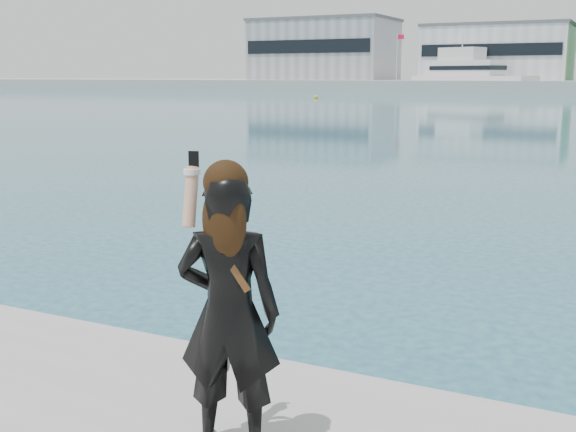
{
  "coord_description": "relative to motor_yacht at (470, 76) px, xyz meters",
  "views": [
    {
      "loc": [
        2.68,
        -3.33,
        2.79
      ],
      "look_at": [
        0.78,
        0.48,
        1.96
      ],
      "focal_mm": 45.0,
      "sensor_mm": 36.0,
      "label": 1
    }
  ],
  "objects": [
    {
      "name": "buoy_far",
      "position": [
        -10.34,
        -38.4,
        -2.7
      ],
      "size": [
        0.5,
        0.5,
        0.5
      ],
      "primitive_type": "sphere",
      "color": "yellow",
      "rests_on": "ground"
    },
    {
      "name": "woman",
      "position": [
        25.19,
        -118.1,
        -1.09
      ],
      "size": [
        0.64,
        0.52,
        1.59
      ],
      "rotation": [
        0.0,
        0.0,
        3.46
      ],
      "color": "black",
      "rests_on": "near_quay"
    },
    {
      "name": "flagpole_left",
      "position": [
        -13.5,
        3.12,
        3.84
      ],
      "size": [
        1.28,
        0.16,
        8.0
      ],
      "color": "silver",
      "rests_on": "far_quay"
    },
    {
      "name": "motor_yacht",
      "position": [
        0.0,
        0.0,
        0.0
      ],
      "size": [
        21.28,
        12.63,
        9.61
      ],
      "rotation": [
        0.0,
        0.0,
        -0.36
      ],
      "color": "silver",
      "rests_on": "ground"
    },
    {
      "name": "warehouse_grey_left",
      "position": [
        -30.59,
        10.1,
        5.06
      ],
      "size": [
        26.52,
        16.36,
        11.5
      ],
      "color": "gray",
      "rests_on": "far_quay"
    },
    {
      "name": "warehouse_white",
      "position": [
        2.41,
        10.1,
        4.06
      ],
      "size": [
        24.48,
        15.35,
        9.5
      ],
      "color": "silver",
      "rests_on": "far_quay"
    }
  ]
}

